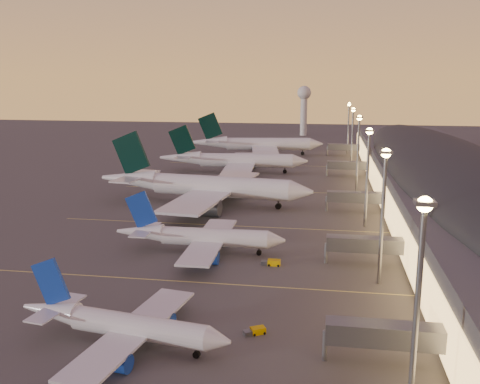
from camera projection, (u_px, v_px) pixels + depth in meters
name	position (u px, v px, depth m)	size (l,w,h in m)	color
ground	(194.00, 273.00, 107.21)	(700.00, 700.00, 0.00)	#44413F
airliner_narrow_south	(122.00, 325.00, 77.72)	(34.05, 30.74, 12.17)	silver
airliner_narrow_north	(200.00, 237.00, 118.85)	(38.23, 34.02, 13.71)	silver
airliner_wide_near	(203.00, 186.00, 163.72)	(68.65, 63.01, 21.96)	silver
airliner_wide_mid	(233.00, 160.00, 217.71)	(60.64, 55.36, 19.40)	silver
airliner_wide_far	(257.00, 144.00, 266.17)	(66.34, 61.01, 21.24)	silver
terminal_building	(444.00, 174.00, 165.61)	(56.35, 255.00, 17.46)	#46474B
light_masts	(362.00, 148.00, 160.58)	(2.20, 217.20, 25.90)	slate
radar_tower	(304.00, 102.00, 351.85)	(9.00, 9.00, 32.50)	silver
lane_markings	(230.00, 221.00, 145.79)	(90.00, 180.36, 0.00)	#D8C659
baggage_tug_b	(255.00, 331.00, 81.57)	(3.59, 2.80, 1.01)	#D19F00
baggage_tug_c	(272.00, 263.00, 111.30)	(4.00, 1.83, 1.19)	#D19F00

